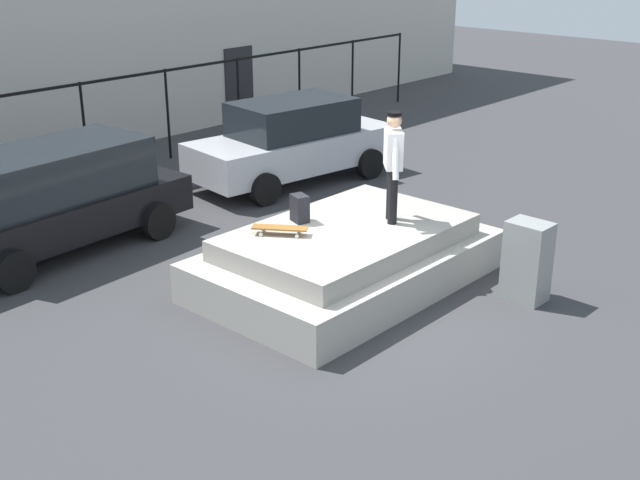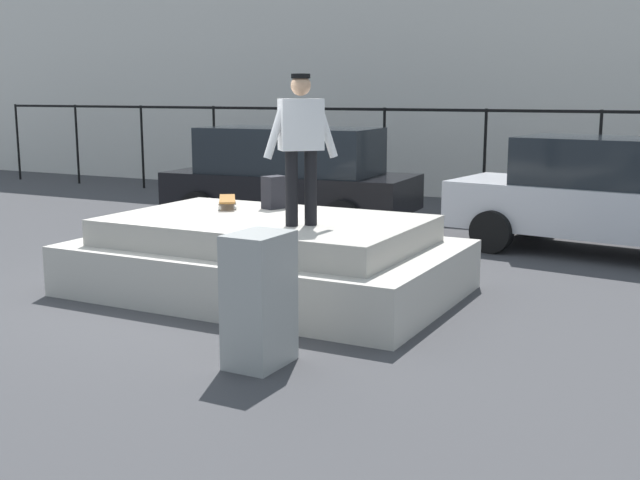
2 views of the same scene
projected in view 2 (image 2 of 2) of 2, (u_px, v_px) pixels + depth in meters
ground_plane at (201, 294)px, 9.44m from camera, size 60.00×60.00×0.00m
concrete_ledge at (267, 258)px, 9.51m from camera, size 4.44×2.81×0.91m
skateboarder at (301, 139)px, 8.67m from camera, size 0.67×0.65×1.66m
skateboard at (227, 199)px, 10.25m from camera, size 0.62×0.78×0.12m
backpack at (274, 192)px, 10.12m from camera, size 0.28×0.33×0.42m
car_black_hatchback_near at (290, 174)px, 14.28m from camera, size 4.60×2.24×1.75m
car_silver_sedan_mid at (605, 196)px, 11.67m from camera, size 4.66×2.39×1.72m
utility_box at (259, 300)px, 6.91m from camera, size 0.45×0.61×1.18m
fence_row at (433, 140)px, 16.28m from camera, size 24.06×0.06×2.06m
warehouse_building at (507, 50)px, 20.77m from camera, size 35.72×8.19×6.94m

